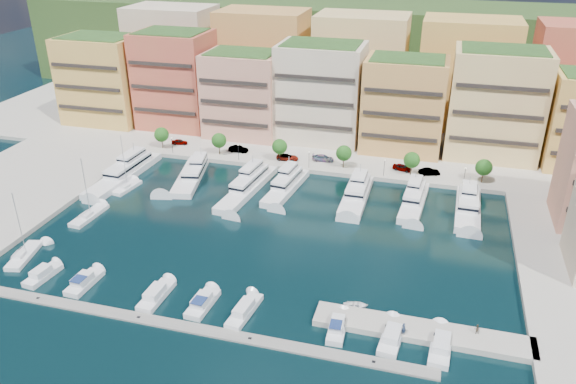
# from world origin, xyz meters

# --- Properties ---
(ground) EXTENTS (400.00, 400.00, 0.00)m
(ground) POSITION_xyz_m (0.00, 0.00, 0.00)
(ground) COLOR black
(ground) RESTS_ON ground
(north_quay) EXTENTS (220.00, 64.00, 2.00)m
(north_quay) POSITION_xyz_m (0.00, 62.00, 0.00)
(north_quay) COLOR #9E998E
(north_quay) RESTS_ON ground
(hillside) EXTENTS (240.00, 40.00, 58.00)m
(hillside) POSITION_xyz_m (0.00, 110.00, 0.00)
(hillside) COLOR #223C18
(hillside) RESTS_ON ground
(south_pontoon) EXTENTS (72.00, 2.20, 0.35)m
(south_pontoon) POSITION_xyz_m (-3.00, -30.00, 0.00)
(south_pontoon) COLOR gray
(south_pontoon) RESTS_ON ground
(finger_pier) EXTENTS (32.00, 5.00, 2.00)m
(finger_pier) POSITION_xyz_m (30.00, -22.00, 0.00)
(finger_pier) COLOR #9E998E
(finger_pier) RESTS_ON ground
(apartment_0) EXTENTS (22.00, 16.50, 24.80)m
(apartment_0) POSITION_xyz_m (-66.00, 49.99, 13.31)
(apartment_0) COLOR gold
(apartment_0) RESTS_ON north_quay
(apartment_1) EXTENTS (20.00, 16.50, 26.80)m
(apartment_1) POSITION_xyz_m (-44.00, 51.99, 14.31)
(apartment_1) COLOR #B75E3D
(apartment_1) RESTS_ON north_quay
(apartment_2) EXTENTS (20.00, 15.50, 22.80)m
(apartment_2) POSITION_xyz_m (-23.00, 49.99, 12.31)
(apartment_2) COLOR tan
(apartment_2) RESTS_ON north_quay
(apartment_3) EXTENTS (22.00, 16.50, 25.80)m
(apartment_3) POSITION_xyz_m (-2.00, 51.99, 13.81)
(apartment_3) COLOR beige
(apartment_3) RESTS_ON north_quay
(apartment_4) EXTENTS (20.00, 15.50, 23.80)m
(apartment_4) POSITION_xyz_m (20.00, 49.99, 12.81)
(apartment_4) COLOR tan
(apartment_4) RESTS_ON north_quay
(apartment_5) EXTENTS (22.00, 16.50, 26.80)m
(apartment_5) POSITION_xyz_m (42.00, 51.99, 14.31)
(apartment_5) COLOR #E6CB7A
(apartment_5) RESTS_ON north_quay
(backblock_0) EXTENTS (26.00, 18.00, 30.00)m
(backblock_0) POSITION_xyz_m (-55.00, 74.00, 16.00)
(backblock_0) COLOR beige
(backblock_0) RESTS_ON north_quay
(backblock_1) EXTENTS (26.00, 18.00, 30.00)m
(backblock_1) POSITION_xyz_m (-25.00, 74.00, 16.00)
(backblock_1) COLOR tan
(backblock_1) RESTS_ON north_quay
(backblock_2) EXTENTS (26.00, 18.00, 30.00)m
(backblock_2) POSITION_xyz_m (5.00, 74.00, 16.00)
(backblock_2) COLOR #E6CB7A
(backblock_2) RESTS_ON north_quay
(backblock_3) EXTENTS (26.00, 18.00, 30.00)m
(backblock_3) POSITION_xyz_m (35.00, 74.00, 16.00)
(backblock_3) COLOR gold
(backblock_3) RESTS_ON north_quay
(tree_0) EXTENTS (3.80, 3.80, 5.65)m
(tree_0) POSITION_xyz_m (-40.00, 33.50, 4.74)
(tree_0) COLOR #473323
(tree_0) RESTS_ON north_quay
(tree_1) EXTENTS (3.80, 3.80, 5.65)m
(tree_1) POSITION_xyz_m (-24.00, 33.50, 4.74)
(tree_1) COLOR #473323
(tree_1) RESTS_ON north_quay
(tree_2) EXTENTS (3.80, 3.80, 5.65)m
(tree_2) POSITION_xyz_m (-8.00, 33.50, 4.74)
(tree_2) COLOR #473323
(tree_2) RESTS_ON north_quay
(tree_3) EXTENTS (3.80, 3.80, 5.65)m
(tree_3) POSITION_xyz_m (8.00, 33.50, 4.74)
(tree_3) COLOR #473323
(tree_3) RESTS_ON north_quay
(tree_4) EXTENTS (3.80, 3.80, 5.65)m
(tree_4) POSITION_xyz_m (24.00, 33.50, 4.74)
(tree_4) COLOR #473323
(tree_4) RESTS_ON north_quay
(tree_5) EXTENTS (3.80, 3.80, 5.65)m
(tree_5) POSITION_xyz_m (40.00, 33.50, 4.74)
(tree_5) COLOR #473323
(tree_5) RESTS_ON north_quay
(lamppost_0) EXTENTS (0.30, 0.30, 4.20)m
(lamppost_0) POSITION_xyz_m (-36.00, 31.20, 3.83)
(lamppost_0) COLOR black
(lamppost_0) RESTS_ON north_quay
(lamppost_1) EXTENTS (0.30, 0.30, 4.20)m
(lamppost_1) POSITION_xyz_m (-18.00, 31.20, 3.83)
(lamppost_1) COLOR black
(lamppost_1) RESTS_ON north_quay
(lamppost_2) EXTENTS (0.30, 0.30, 4.20)m
(lamppost_2) POSITION_xyz_m (0.00, 31.20, 3.83)
(lamppost_2) COLOR black
(lamppost_2) RESTS_ON north_quay
(lamppost_3) EXTENTS (0.30, 0.30, 4.20)m
(lamppost_3) POSITION_xyz_m (18.00, 31.20, 3.83)
(lamppost_3) COLOR black
(lamppost_3) RESTS_ON north_quay
(lamppost_4) EXTENTS (0.30, 0.30, 4.20)m
(lamppost_4) POSITION_xyz_m (36.00, 31.20, 3.83)
(lamppost_4) COLOR black
(lamppost_4) RESTS_ON north_quay
(yacht_0) EXTENTS (6.37, 26.67, 7.30)m
(yacht_0) POSITION_xyz_m (-41.25, 16.89, 1.21)
(yacht_0) COLOR white
(yacht_0) RESTS_ON ground
(yacht_1) EXTENTS (9.05, 20.98, 7.30)m
(yacht_1) POSITION_xyz_m (-25.57, 19.60, 1.09)
(yacht_1) COLOR white
(yacht_1) RESTS_ON ground
(yacht_2) EXTENTS (6.95, 25.23, 7.30)m
(yacht_2) POSITION_xyz_m (-10.68, 17.59, 1.21)
(yacht_2) COLOR white
(yacht_2) RESTS_ON ground
(yacht_3) EXTENTS (6.40, 19.80, 7.30)m
(yacht_3) POSITION_xyz_m (-2.45, 20.09, 1.21)
(yacht_3) COLOR white
(yacht_3) RESTS_ON ground
(yacht_4) EXTENTS (5.00, 19.57, 7.30)m
(yacht_4) POSITION_xyz_m (13.48, 19.99, 1.09)
(yacht_4) COLOR white
(yacht_4) RESTS_ON ground
(yacht_5) EXTENTS (5.58, 19.06, 7.30)m
(yacht_5) POSITION_xyz_m (25.83, 20.39, 1.21)
(yacht_5) COLOR white
(yacht_5) RESTS_ON ground
(yacht_6) EXTENTS (5.43, 19.49, 7.30)m
(yacht_6) POSITION_xyz_m (36.91, 20.13, 1.21)
(yacht_6) COLOR white
(yacht_6) RESTS_ON ground
(cruiser_0) EXTENTS (3.31, 7.38, 2.55)m
(cruiser_0) POSITION_xyz_m (-33.17, -24.58, 0.55)
(cruiser_0) COLOR white
(cruiser_0) RESTS_ON ground
(cruiser_1) EXTENTS (3.15, 7.58, 2.66)m
(cruiser_1) POSITION_xyz_m (-25.10, -24.60, 0.57)
(cruiser_1) COLOR white
(cruiser_1) RESTS_ON ground
(cruiser_3) EXTENTS (3.05, 8.50, 2.55)m
(cruiser_3) POSITION_xyz_m (-11.82, -24.59, 0.55)
(cruiser_3) COLOR white
(cruiser_3) RESTS_ON ground
(cruiser_4) EXTENTS (3.29, 7.74, 2.66)m
(cruiser_4) POSITION_xyz_m (-3.77, -24.60, 0.57)
(cruiser_4) COLOR white
(cruiser_4) RESTS_ON ground
(cruiser_5) EXTENTS (3.48, 9.17, 2.55)m
(cruiser_5) POSITION_xyz_m (3.20, -24.60, 0.55)
(cruiser_5) COLOR white
(cruiser_5) RESTS_ON ground
(cruiser_7) EXTENTS (2.79, 7.42, 2.66)m
(cruiser_7) POSITION_xyz_m (17.85, -24.60, 0.57)
(cruiser_7) COLOR white
(cruiser_7) RESTS_ON ground
(cruiser_8) EXTENTS (3.56, 8.33, 2.55)m
(cruiser_8) POSITION_xyz_m (25.87, -24.59, 0.55)
(cruiser_8) COLOR white
(cruiser_8) RESTS_ON ground
(cruiser_9) EXTENTS (3.40, 8.90, 2.55)m
(cruiser_9) POSITION_xyz_m (32.79, -24.60, 0.55)
(cruiser_9) COLOR white
(cruiser_9) RESTS_ON ground
(sailboat_0) EXTENTS (4.78, 9.87, 13.20)m
(sailboat_0) POSITION_xyz_m (-40.60, -19.96, 0.31)
(sailboat_0) COLOR white
(sailboat_0) RESTS_ON ground
(sailboat_2) EXTENTS (3.83, 8.12, 13.20)m
(sailboat_2) POSITION_xyz_m (-37.44, 10.52, 0.32)
(sailboat_2) COLOR white
(sailboat_2) RESTS_ON ground
(sailboat_1) EXTENTS (3.44, 10.07, 13.20)m
(sailboat_1) POSITION_xyz_m (-38.00, -3.48, 0.31)
(sailboat_1) COLOR white
(sailboat_1) RESTS_ON ground
(tender_0) EXTENTS (4.46, 3.68, 0.80)m
(tender_0) POSITION_xyz_m (19.61, -18.35, 0.40)
(tender_0) COLOR white
(tender_0) RESTS_ON ground
(tender_1) EXTENTS (1.67, 1.55, 0.73)m
(tender_1) POSITION_xyz_m (25.48, -18.46, 0.36)
(tender_1) COLOR beige
(tender_1) RESTS_ON ground
(car_0) EXTENTS (4.41, 2.54, 1.41)m
(car_0) POSITION_xyz_m (-36.90, 37.20, 1.71)
(car_0) COLOR gray
(car_0) RESTS_ON north_quay
(car_1) EXTENTS (5.06, 1.82, 1.66)m
(car_1) POSITION_xyz_m (-19.91, 36.20, 1.83)
(car_1) COLOR gray
(car_1) RESTS_ON north_quay
(car_2) EXTENTS (5.49, 2.66, 1.51)m
(car_2) POSITION_xyz_m (-6.27, 34.42, 1.75)
(car_2) COLOR gray
(car_2) RESTS_ON north_quay
(car_3) EXTENTS (5.54, 2.64, 1.56)m
(car_3) POSITION_xyz_m (2.40, 36.22, 1.78)
(car_3) COLOR gray
(car_3) RESTS_ON north_quay
(car_4) EXTENTS (4.91, 3.06, 1.56)m
(car_4) POSITION_xyz_m (21.89, 35.56, 1.78)
(car_4) COLOR gray
(car_4) RESTS_ON north_quay
(car_5) EXTENTS (5.18, 3.28, 1.61)m
(car_5) POSITION_xyz_m (28.24, 34.63, 1.81)
(car_5) COLOR gray
(car_5) RESTS_ON north_quay
(person_0) EXTENTS (0.84, 0.81, 1.95)m
(person_0) POSITION_xyz_m (27.40, -23.91, 1.97)
(person_0) COLOR #283751
(person_0) RESTS_ON finger_pier
(person_1) EXTENTS (0.87, 0.75, 1.56)m
(person_1) POSITION_xyz_m (37.60, -20.92, 1.78)
(person_1) COLOR #4C3F2E
(person_1) RESTS_ON finger_pier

